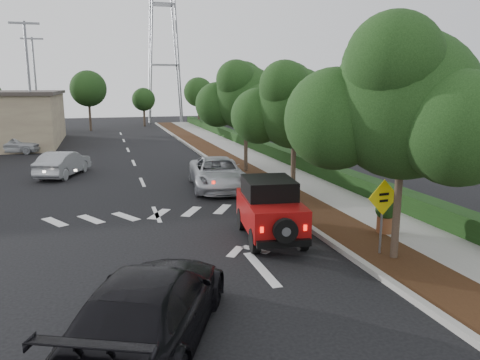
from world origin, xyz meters
name	(u,v)px	position (x,y,z in m)	size (l,w,h in m)	color
ground	(185,278)	(0.00, 0.00, 0.00)	(120.00, 120.00, 0.00)	black
curb	(233,176)	(4.60, 12.00, 0.07)	(0.20, 70.00, 0.15)	#9E9B93
planting_strip	(251,175)	(5.60, 12.00, 0.06)	(1.80, 70.00, 0.12)	black
sidewalk	(285,173)	(7.50, 12.00, 0.06)	(2.00, 70.00, 0.12)	gray
hedge	(310,165)	(8.90, 12.00, 0.40)	(0.80, 70.00, 0.80)	black
transmission_tower	(166,123)	(6.00, 48.00, 0.00)	(7.00, 4.00, 28.00)	slate
street_tree_near	(393,261)	(5.60, -0.50, 0.00)	(3.80, 3.80, 5.92)	black
street_tree_mid	(292,201)	(5.60, 6.50, 0.00)	(3.20, 3.20, 5.32)	black
street_tree_far	(246,173)	(5.60, 13.00, 0.00)	(3.40, 3.40, 5.62)	black
light_pole_a	(35,150)	(-6.50, 26.00, 0.00)	(2.00, 0.22, 9.00)	slate
light_pole_b	(40,134)	(-7.50, 38.00, 0.00)	(2.00, 0.22, 9.00)	slate
red_jeep	(269,208)	(3.06, 2.36, 0.94)	(2.00, 3.74, 1.85)	black
silver_suv_ahead	(217,173)	(3.20, 9.62, 0.70)	(2.31, 5.01, 1.39)	#B4B6BD
black_suv_oncoming	(151,306)	(-1.09, -2.76, 0.73)	(2.06, 5.06, 1.47)	black
silver_sedan_oncoming	(63,164)	(-3.77, 14.79, 0.65)	(1.38, 3.96, 1.31)	#919498
parked_suv	(12,144)	(-7.75, 24.59, 0.66)	(1.56, 3.89, 1.32)	#B6BABF
speed_hump_sign	(383,207)	(5.40, -0.15, 1.44)	(0.98, 0.12, 2.08)	slate
terracotta_planter	(386,213)	(6.60, 1.45, 0.75)	(0.64, 0.64, 1.12)	brown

